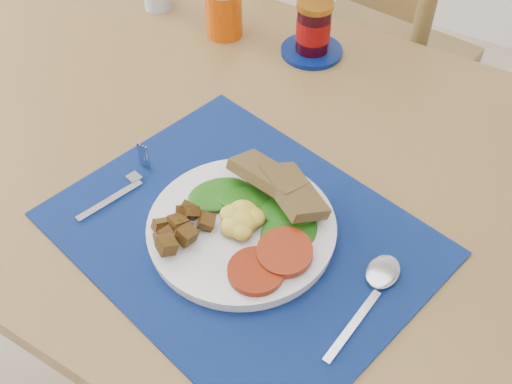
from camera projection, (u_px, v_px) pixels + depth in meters
table at (213, 168)px, 1.09m from camera, size 1.40×0.90×0.75m
chair_far at (363, 26)px, 1.50m from camera, size 0.51×0.50×1.25m
placemat at (242, 233)px, 0.88m from camera, size 0.60×0.51×0.00m
breakfast_plate at (237, 224)px, 0.86m from camera, size 0.27×0.27×0.07m
fork at (125, 186)px, 0.94m from camera, size 0.04×0.17×0.00m
spoon at (374, 288)px, 0.81m from camera, size 0.04×0.19×0.01m
juice_glass at (224, 12)px, 1.21m from camera, size 0.07×0.07×0.10m
jam_on_saucer at (313, 31)px, 1.16m from camera, size 0.12×0.12×0.11m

